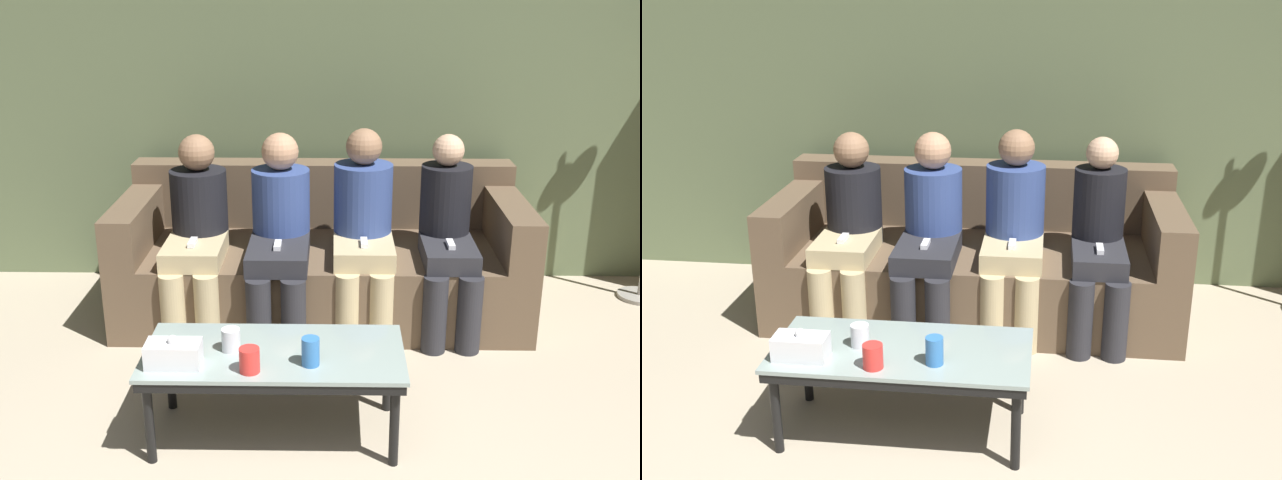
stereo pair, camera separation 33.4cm
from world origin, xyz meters
TOP-DOWN VIEW (x-y plane):
  - wall_back at (0.00, 3.53)m, footprint 12.00×0.06m
  - couch at (0.00, 2.98)m, footprint 2.29×0.95m
  - coffee_table at (-0.18, 1.67)m, footprint 1.09×0.51m
  - cup_near_left at (-0.36, 1.67)m, footprint 0.08×0.08m
  - cup_near_right at (-0.02, 1.55)m, footprint 0.07×0.07m
  - cup_far_center at (-0.26, 1.49)m, footprint 0.08×0.08m
  - tissue_box at (-0.57, 1.54)m, footprint 0.22×0.12m
  - seated_person_left_end at (-0.68, 2.76)m, footprint 0.31×0.65m
  - seated_person_mid_left at (-0.23, 2.75)m, footprint 0.32×0.71m
  - seated_person_mid_right at (0.23, 2.77)m, footprint 0.32×0.63m
  - seated_person_right_end at (0.68, 2.75)m, footprint 0.31×0.64m

SIDE VIEW (x-z plane):
  - couch at x=0.00m, z-range -0.11..0.71m
  - coffee_table at x=-0.18m, z-range 0.16..0.56m
  - cup_near_left at x=-0.36m, z-range 0.40..0.50m
  - cup_far_center at x=-0.26m, z-range 0.40..0.51m
  - tissue_box at x=-0.57m, z-range 0.39..0.52m
  - cup_near_right at x=-0.02m, z-range 0.40..0.52m
  - seated_person_right_end at x=0.68m, z-range 0.02..1.10m
  - seated_person_left_end at x=-0.68m, z-range 0.04..1.10m
  - seated_person_mid_left at x=-0.23m, z-range 0.04..1.11m
  - seated_person_mid_right at x=0.23m, z-range 0.04..1.14m
  - wall_back at x=0.00m, z-range 0.00..2.60m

